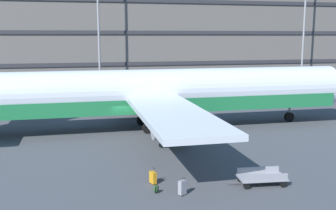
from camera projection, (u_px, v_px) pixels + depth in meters
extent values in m
plane|color=#424449|center=(127.00, 134.00, 33.85)|extent=(600.00, 600.00, 0.00)
cube|color=#605B56|center=(95.00, 33.00, 80.55)|extent=(169.57, 14.54, 17.62)
cube|color=#2D2D33|center=(98.00, 64.00, 74.48)|extent=(167.88, 0.24, 0.70)
cube|color=#2D2D33|center=(97.00, 32.00, 73.47)|extent=(167.88, 0.24, 0.70)
cube|color=#2D2D33|center=(96.00, 0.00, 72.47)|extent=(167.88, 0.24, 0.70)
cylinder|color=silver|center=(159.00, 91.00, 35.24)|extent=(33.80, 3.89, 3.84)
cube|color=#1E723F|center=(159.00, 103.00, 35.42)|extent=(32.44, 3.81, 1.23)
cube|color=silver|center=(133.00, 83.00, 43.72)|extent=(4.42, 14.20, 0.36)
cube|color=silver|center=(173.00, 114.00, 26.42)|extent=(4.42, 14.20, 0.36)
cylinder|color=#9E9EA3|center=(142.00, 98.00, 41.61)|extent=(2.75, 2.12, 2.11)
cylinder|color=#9E9EA3|center=(171.00, 125.00, 29.21)|extent=(2.75, 2.12, 2.11)
cylinder|color=black|center=(289.00, 117.00, 38.62)|extent=(0.90, 0.35, 0.90)
cylinder|color=slate|center=(290.00, 109.00, 38.50)|extent=(0.20, 0.20, 1.46)
cylinder|color=black|center=(142.00, 120.00, 37.01)|extent=(0.90, 0.35, 0.90)
cylinder|color=slate|center=(141.00, 113.00, 36.88)|extent=(0.20, 0.20, 1.46)
cylinder|color=black|center=(148.00, 128.00, 33.87)|extent=(0.90, 0.35, 0.90)
cylinder|color=slate|center=(148.00, 120.00, 33.75)|extent=(0.20, 0.20, 1.46)
cylinder|color=gray|center=(98.00, 8.00, 67.85)|extent=(0.36, 0.36, 25.65)
cylinder|color=gray|center=(304.00, 21.00, 76.90)|extent=(0.36, 0.36, 22.12)
cube|color=orange|center=(153.00, 177.00, 22.29)|extent=(0.38, 0.50, 0.66)
cylinder|color=#333338|center=(155.00, 170.00, 22.15)|extent=(0.02, 0.02, 0.20)
cylinder|color=#333338|center=(153.00, 169.00, 22.35)|extent=(0.02, 0.02, 0.20)
cube|color=black|center=(154.00, 168.00, 22.24)|extent=(0.11, 0.24, 0.02)
cylinder|color=black|center=(153.00, 185.00, 22.15)|extent=(0.05, 0.04, 0.05)
cylinder|color=black|center=(150.00, 183.00, 22.44)|extent=(0.05, 0.04, 0.05)
cylinder|color=black|center=(156.00, 184.00, 22.26)|extent=(0.05, 0.04, 0.05)
cylinder|color=black|center=(153.00, 182.00, 22.55)|extent=(0.05, 0.04, 0.05)
cube|color=gray|center=(182.00, 187.00, 20.72)|extent=(0.47, 0.42, 0.74)
cylinder|color=#333338|center=(182.00, 180.00, 20.52)|extent=(0.02, 0.02, 0.14)
cylinder|color=#333338|center=(185.00, 179.00, 20.67)|extent=(0.02, 0.02, 0.14)
cube|color=black|center=(183.00, 178.00, 20.58)|extent=(0.20, 0.13, 0.02)
cylinder|color=black|center=(179.00, 195.00, 20.75)|extent=(0.04, 0.05, 0.05)
cylinder|color=black|center=(183.00, 193.00, 20.97)|extent=(0.04, 0.05, 0.05)
cylinder|color=black|center=(182.00, 196.00, 20.61)|extent=(0.04, 0.05, 0.05)
cylinder|color=black|center=(186.00, 194.00, 20.82)|extent=(0.04, 0.05, 0.05)
ellipsoid|color=#264C26|center=(156.00, 189.00, 21.02)|extent=(0.35, 0.28, 0.45)
ellipsoid|color=#264C26|center=(155.00, 190.00, 21.11)|extent=(0.23, 0.15, 0.20)
torus|color=black|center=(156.00, 185.00, 20.96)|extent=(0.08, 0.03, 0.08)
cube|color=black|center=(155.00, 190.00, 20.90)|extent=(0.04, 0.03, 0.38)
cube|color=black|center=(158.00, 189.00, 20.98)|extent=(0.04, 0.03, 0.38)
cube|color=gray|center=(262.00, 177.00, 22.19)|extent=(2.72, 1.55, 0.12)
cylinder|color=#4C4C51|center=(233.00, 183.00, 22.02)|extent=(0.70, 0.12, 0.05)
cube|color=gray|center=(266.00, 178.00, 21.55)|extent=(2.46, 0.28, 0.40)
cube|color=gray|center=(258.00, 170.00, 22.76)|extent=(2.46, 0.28, 0.40)
cylinder|color=black|center=(247.00, 186.00, 21.56)|extent=(0.37, 0.14, 0.36)
cylinder|color=black|center=(240.00, 179.00, 22.64)|extent=(0.37, 0.14, 0.36)
cylinder|color=black|center=(283.00, 184.00, 21.82)|extent=(0.37, 0.14, 0.36)
cylinder|color=black|center=(276.00, 177.00, 22.90)|extent=(0.37, 0.14, 0.36)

